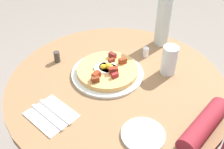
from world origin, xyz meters
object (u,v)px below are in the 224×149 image
object	(u,v)px
dining_table	(116,109)
breakfast_pizza	(108,70)
fork	(55,111)
pepper_shaker	(57,57)
water_bottle	(164,19)
water_glass	(169,60)
pizza_plate	(107,73)
bread_plate	(143,135)
salt_shaker	(146,52)
knife	(47,117)

from	to	relation	value
dining_table	breakfast_pizza	size ratio (longest dim) A/B	3.50
fork	pepper_shaker	distance (m)	0.33
water_bottle	pepper_shaker	world-z (taller)	water_bottle
dining_table	pepper_shaker	size ratio (longest dim) A/B	17.86
pepper_shaker	water_bottle	bearing A→B (deg)	57.27
dining_table	fork	size ratio (longest dim) A/B	5.21
water_glass	water_bottle	world-z (taller)	water_bottle
pizza_plate	water_bottle	distance (m)	0.40
dining_table	fork	xyz separation A→B (m)	(-0.07, -0.29, 0.17)
dining_table	breakfast_pizza	bearing A→B (deg)	167.94
water_bottle	pepper_shaker	xyz separation A→B (m)	(-0.29, -0.45, -0.11)
bread_plate	water_bottle	size ratio (longest dim) A/B	0.56
water_glass	salt_shaker	distance (m)	0.16
pizza_plate	water_glass	distance (m)	0.28
breakfast_pizza	salt_shaker	bearing A→B (deg)	77.90
fork	water_bottle	size ratio (longest dim) A/B	0.66
salt_shaker	bread_plate	bearing A→B (deg)	-56.75
water_glass	pizza_plate	bearing A→B (deg)	-136.82
fork	pizza_plate	bearing A→B (deg)	-87.79
fork	knife	bearing A→B (deg)	90.00
bread_plate	water_glass	xyz separation A→B (m)	(-0.12, 0.36, 0.06)
pepper_shaker	knife	bearing A→B (deg)	-47.44
water_bottle	salt_shaker	distance (m)	0.19
water_bottle	bread_plate	bearing A→B (deg)	-63.83
dining_table	bread_plate	distance (m)	0.34
salt_shaker	pepper_shaker	world-z (taller)	pepper_shaker
fork	pepper_shaker	xyz separation A→B (m)	(-0.24, 0.23, 0.02)
water_glass	dining_table	bearing A→B (deg)	-123.84
knife	salt_shaker	bearing A→B (deg)	-92.73
pizza_plate	knife	world-z (taller)	pizza_plate
bread_plate	pizza_plate	bearing A→B (deg)	150.34
dining_table	bread_plate	world-z (taller)	bread_plate
water_bottle	knife	bearing A→B (deg)	-93.83
bread_plate	water_glass	distance (m)	0.39
breakfast_pizza	fork	size ratio (longest dim) A/B	1.49
breakfast_pizza	knife	xyz separation A→B (m)	(-0.01, -0.34, -0.02)
pizza_plate	water_bottle	world-z (taller)	water_bottle
water_glass	water_bottle	xyz separation A→B (m)	(-0.15, 0.19, 0.07)
bread_plate	water_glass	bearing A→B (deg)	107.95
breakfast_pizza	bread_plate	distance (m)	0.36
pizza_plate	bread_plate	bearing A→B (deg)	-29.66
dining_table	pizza_plate	bearing A→B (deg)	167.71
pizza_plate	fork	distance (m)	0.30
dining_table	pepper_shaker	distance (m)	0.37
water_glass	water_bottle	size ratio (longest dim) A/B	0.48
bread_plate	knife	world-z (taller)	bread_plate
dining_table	knife	xyz separation A→B (m)	(-0.07, -0.32, 0.17)
knife	pepper_shaker	distance (m)	0.36
pizza_plate	knife	bearing A→B (deg)	-90.74
breakfast_pizza	water_glass	bearing A→B (deg)	43.39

